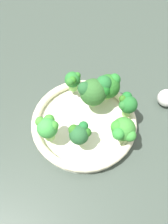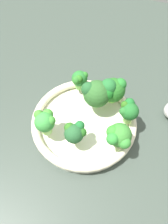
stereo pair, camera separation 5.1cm
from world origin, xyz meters
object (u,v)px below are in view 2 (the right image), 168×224
at_px(bowl, 84,122).
at_px(broccoli_floret_6, 119,136).
at_px(broccoli_floret_0, 45,121).
at_px(broccoli_floret_2, 99,93).
at_px(broccoli_floret_3, 113,90).
at_px(broccoli_floret_5, 129,111).
at_px(broccoli_floret_4, 80,79).
at_px(broccoli_floret_1, 75,132).

xyz_separation_m(bowl, broccoli_floret_6, (-0.04, -0.09, 0.05)).
distance_m(bowl, broccoli_floret_6, 0.11).
xyz_separation_m(broccoli_floret_0, broccoli_floret_2, (0.11, -0.09, 0.01)).
xyz_separation_m(broccoli_floret_0, broccoli_floret_6, (0.02, -0.16, -0.00)).
relative_size(broccoli_floret_2, broccoli_floret_6, 1.30).
height_order(broccoli_floret_3, broccoli_floret_5, broccoli_floret_3).
distance_m(bowl, broccoli_floret_2, 0.09).
height_order(broccoli_floret_0, broccoli_floret_4, broccoli_floret_0).
bearing_deg(broccoli_floret_4, bowl, -154.15).
xyz_separation_m(broccoli_floret_4, broccoli_floret_5, (-0.06, -0.14, 0.01)).
relative_size(bowl, broccoli_floret_2, 3.29).
bearing_deg(broccoli_floret_1, broccoli_floret_4, 15.68).
relative_size(broccoli_floret_0, broccoli_floret_3, 0.93).
bearing_deg(broccoli_floret_1, broccoli_floret_5, -47.74).
relative_size(broccoli_floret_2, broccoli_floret_3, 1.14).
xyz_separation_m(broccoli_floret_0, broccoli_floret_5, (0.09, -0.17, 0.00)).
relative_size(broccoli_floret_0, broccoli_floret_1, 1.18).
height_order(bowl, broccoli_floret_0, broccoli_floret_0).
bearing_deg(broccoli_floret_2, broccoli_floret_0, 140.74).
height_order(broccoli_floret_0, broccoli_floret_5, broccoli_floret_0).
height_order(broccoli_floret_1, broccoli_floret_3, broccoli_floret_3).
distance_m(broccoli_floret_0, broccoli_floret_1, 0.07).
bearing_deg(broccoli_floret_3, broccoli_floret_2, 131.75).
distance_m(broccoli_floret_2, broccoli_floret_5, 0.08).
bearing_deg(broccoli_floret_3, bowl, 148.86).
relative_size(broccoli_floret_3, broccoli_floret_6, 1.14).
xyz_separation_m(bowl, broccoli_floret_1, (-0.06, 0.00, 0.05)).
bearing_deg(broccoli_floret_1, broccoli_floret_2, -10.52).
relative_size(broccoli_floret_1, broccoli_floret_2, 0.69).
bearing_deg(broccoli_floret_0, broccoli_floret_6, -82.82).
height_order(broccoli_floret_5, broccoli_floret_6, broccoli_floret_5).
xyz_separation_m(broccoli_floret_5, broccoli_floret_6, (-0.07, 0.01, -0.00)).
bearing_deg(broccoli_floret_4, broccoli_floret_6, -133.01).
bearing_deg(broccoli_floret_1, broccoli_floret_6, -76.54).
height_order(broccoli_floret_1, broccoli_floret_2, broccoli_floret_2).
bearing_deg(bowl, broccoli_floret_0, 128.97).
distance_m(broccoli_floret_0, broccoli_floret_4, 0.15).
height_order(broccoli_floret_2, broccoli_floret_3, broccoli_floret_2).
bearing_deg(bowl, broccoli_floret_1, 178.75).
bearing_deg(broccoli_floret_5, broccoli_floret_0, 117.57).
distance_m(broccoli_floret_2, broccoli_floret_4, 0.07).
xyz_separation_m(broccoli_floret_1, broccoli_floret_2, (0.11, -0.02, 0.01)).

